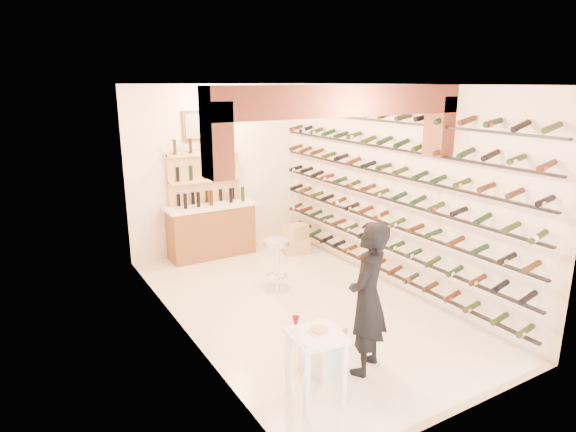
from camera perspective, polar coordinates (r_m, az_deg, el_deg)
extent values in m
plane|color=silver|center=(7.56, 1.18, -10.07)|extent=(6.00, 6.00, 0.00)
cube|color=white|center=(9.66, -8.22, 5.36)|extent=(3.50, 0.02, 3.20)
cube|color=white|center=(4.86, 20.34, -5.43)|extent=(3.50, 0.02, 3.20)
cube|color=white|center=(6.31, -12.38, -0.12)|extent=(0.02, 6.00, 3.20)
cube|color=white|center=(8.07, 11.88, 3.24)|extent=(0.02, 6.00, 3.20)
cube|color=#9B4D37|center=(6.84, 1.33, 14.96)|extent=(3.50, 6.00, 0.02)
cube|color=#994A35|center=(6.01, 6.49, 13.11)|extent=(3.50, 0.35, 0.36)
cube|color=#994A35|center=(5.23, -8.23, 8.67)|extent=(0.24, 0.35, 0.80)
cube|color=#994A35|center=(7.14, 17.08, 9.90)|extent=(0.24, 0.35, 0.80)
cube|color=black|center=(8.35, 10.56, -5.96)|extent=(0.06, 5.70, 0.03)
cube|color=black|center=(8.21, 10.69, -3.36)|extent=(0.06, 5.70, 0.03)
cube|color=black|center=(8.10, 10.83, -0.68)|extent=(0.06, 5.70, 0.03)
cube|color=black|center=(8.00, 10.97, 2.08)|extent=(0.06, 5.70, 0.03)
cube|color=black|center=(7.92, 11.12, 4.90)|extent=(0.06, 5.70, 0.03)
cube|color=black|center=(7.86, 11.27, 7.77)|extent=(0.06, 5.70, 0.03)
cube|color=black|center=(7.82, 11.42, 10.67)|extent=(0.06, 5.70, 0.03)
cube|color=brown|center=(9.49, -8.83, -1.80)|extent=(1.60, 0.55, 0.96)
cube|color=white|center=(9.36, -8.95, 1.16)|extent=(1.70, 0.62, 0.05)
cube|color=tan|center=(9.60, -9.56, 1.58)|extent=(1.40, 0.10, 2.00)
cube|color=tan|center=(9.65, -9.20, -1.71)|extent=(1.40, 0.28, 0.04)
cube|color=tan|center=(9.52, -9.33, 1.17)|extent=(1.40, 0.28, 0.04)
cube|color=tan|center=(9.41, -9.46, 4.12)|extent=(1.40, 0.28, 0.04)
cube|color=tan|center=(9.33, -9.59, 7.13)|extent=(1.40, 0.28, 0.04)
cube|color=brown|center=(9.41, -10.06, 10.25)|extent=(0.70, 0.04, 0.55)
cube|color=#99998C|center=(9.39, -10.01, 10.24)|extent=(0.60, 0.01, 0.45)
cube|color=white|center=(5.17, 3.28, -13.66)|extent=(0.58, 0.58, 0.05)
cube|color=white|center=(5.12, 2.17, -18.95)|extent=(0.05, 0.05, 0.71)
cube|color=white|center=(5.30, 6.47, -17.76)|extent=(0.05, 0.05, 0.71)
cube|color=white|center=(5.44, 0.05, -16.68)|extent=(0.05, 0.05, 0.71)
cube|color=white|center=(5.61, 4.15, -15.67)|extent=(0.05, 0.05, 0.71)
cylinder|color=white|center=(5.19, 3.63, -13.11)|extent=(0.24, 0.24, 0.02)
cylinder|color=#BF7266|center=(5.18, 3.63, -12.94)|extent=(0.18, 0.18, 0.02)
cube|color=white|center=(4.98, 2.28, -14.45)|extent=(0.15, 0.15, 0.02)
cylinder|color=white|center=(5.19, 0.89, -13.14)|extent=(0.07, 0.07, 0.00)
cylinder|color=white|center=(5.17, 0.90, -12.66)|extent=(0.01, 0.01, 0.09)
cone|color=#52070C|center=(5.14, 0.90, -11.97)|extent=(0.07, 0.07, 0.08)
cube|color=white|center=(5.92, 4.01, -15.03)|extent=(0.52, 0.52, 0.51)
imported|color=black|center=(5.67, 9.19, -9.39)|extent=(0.78, 0.71, 1.79)
cylinder|color=silver|center=(8.02, -1.31, -8.40)|extent=(0.43, 0.43, 0.03)
cylinder|color=silver|center=(7.88, -1.32, -5.84)|extent=(0.09, 0.09, 0.76)
cylinder|color=silver|center=(7.74, -1.34, -3.07)|extent=(0.41, 0.41, 0.08)
torus|color=silver|center=(7.94, -1.32, -6.93)|extent=(0.33, 0.33, 0.03)
cube|color=tan|center=(9.63, 0.88, -3.42)|extent=(0.57, 0.45, 0.30)
cube|color=tan|center=(9.54, 0.88, -1.82)|extent=(0.51, 0.40, 0.26)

